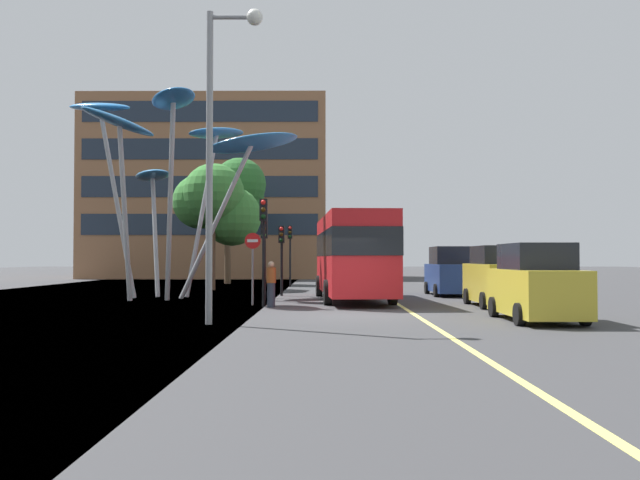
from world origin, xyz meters
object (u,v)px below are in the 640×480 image
Objects in this scene: traffic_light_island_mid at (282,245)px; street_lamp at (221,126)px; car_parked_mid at (499,278)px; no_entry_sign at (253,257)px; traffic_light_kerb_far at (264,242)px; traffic_light_kerb_near at (264,229)px; leaf_sculpture at (170,145)px; car_parked_far at (451,273)px; car_parked_near at (536,285)px; red_bus at (352,252)px; traffic_light_opposite at (290,243)px; pedestrian at (271,284)px.

traffic_light_island_mid is 0.39× the size of street_lamp.
car_parked_mid is 1.64× the size of no_entry_sign.
traffic_light_kerb_near is at bearing -85.34° from traffic_light_kerb_far.
leaf_sculpture is 3.91× the size of no_entry_sign.
traffic_light_kerb_near is 1.16× the size of traffic_light_kerb_far.
street_lamp reaches higher than car_parked_far.
traffic_light_kerb_near is at bearing 145.41° from car_parked_near.
car_parked_far is (8.02, 0.56, -1.30)m from traffic_light_island_mid.
red_bus reaches higher than car_parked_mid.
traffic_light_kerb_far is at bearing 88.61° from street_lamp.
red_bus is 6.29m from car_parked_far.
traffic_light_kerb_far is at bearing 177.65° from red_bus.
traffic_light_island_mid reaches higher than car_parked_near.
street_lamp is 3.12× the size of no_entry_sign.
leaf_sculpture is 12.36m from street_lamp.
red_bus is 5.07m from traffic_light_kerb_near.
leaf_sculpture is at bearing 109.04° from street_lamp.
car_parked_far is (8.24, 7.58, -1.76)m from traffic_light_kerb_near.
traffic_light_opposite reaches higher than no_entry_sign.
red_bus reaches higher than car_parked_far.
car_parked_near is 9.79m from street_lamp.
traffic_light_kerb_near is at bearing 85.13° from street_lamp.
traffic_light_kerb_far is 9.77m from car_parked_mid.
pedestrian is (-3.09, -3.98, -1.21)m from red_bus.
car_parked_mid is at bearing -20.21° from leaf_sculpture.
car_parked_far is (4.84, 3.90, -0.97)m from red_bus.
traffic_light_island_mid is at bearing 122.13° from car_parked_near.
traffic_light_opposite is at bearing 109.56° from car_parked_near.
car_parked_mid is at bearing -39.54° from traffic_light_island_mid.
car_parked_far is (0.07, 13.22, 0.05)m from car_parked_near.
red_bus is at bearing 145.51° from car_parked_mid.
pedestrian is at bearing 82.20° from street_lamp.
street_lamp is (-0.68, -23.69, 2.61)m from traffic_light_opposite.
red_bus is 2.78× the size of traffic_light_opposite.
no_entry_sign is at bearing -143.80° from red_bus.
street_lamp reaches higher than no_entry_sign.
traffic_light_kerb_near reaches higher than no_entry_sign.
car_parked_far is (12.81, 2.63, -5.66)m from leaf_sculpture.
street_lamp reaches higher than traffic_light_opposite.
traffic_light_opposite is 0.86× the size of car_parked_near.
traffic_light_kerb_near is 7.04m from traffic_light_island_mid.
traffic_light_opposite reaches higher than car_parked_far.
traffic_light_kerb_far is 3.07m from no_entry_sign.
leaf_sculpture is 2.71× the size of traffic_light_kerb_near.
leaf_sculpture reaches higher than car_parked_near.
no_entry_sign is (-0.60, -16.19, -0.91)m from traffic_light_opposite.
street_lamp is (-0.57, -6.65, 2.48)m from traffic_light_kerb_near.
traffic_light_opposite is at bearing 103.81° from red_bus.
car_parked_near is at bearing -48.14° from traffic_light_kerb_far.
traffic_light_kerb_near is 1.44× the size of no_entry_sign.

